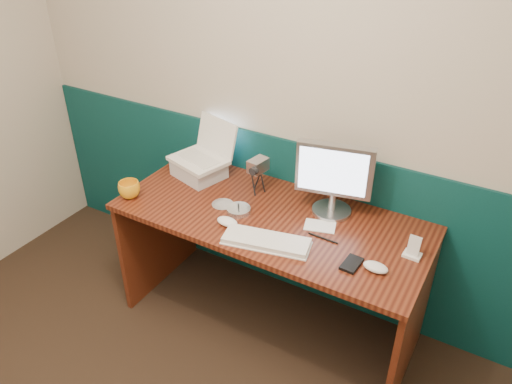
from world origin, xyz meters
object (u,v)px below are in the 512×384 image
Objects in this scene: monitor at (334,180)px; keyboard at (266,241)px; mug at (129,190)px; desk at (270,272)px; camcorder at (258,174)px; laptop at (197,142)px.

monitor reaches higher than keyboard.
monitor is 1.08m from mug.
keyboard is (0.09, -0.21, 0.39)m from desk.
mug is 0.52× the size of camcorder.
camcorder is (-0.42, -0.02, -0.08)m from monitor.
keyboard is 0.47m from camcorder.
desk is 0.54m from camcorder.
mug reaches higher than desk.
desk is 3.96× the size of keyboard.
laptop reaches higher than mug.
keyboard is 0.83m from mug.
laptop is (-0.55, 0.15, 0.59)m from desk.
laptop is 0.80× the size of monitor.
keyboard is (0.64, -0.36, -0.21)m from laptop.
monitor is at bearing 55.77° from keyboard.
desk is at bearing 100.98° from keyboard.
keyboard is (-0.16, -0.40, -0.18)m from monitor.
keyboard is at bearing -13.49° from laptop.
laptop is 0.40m from camcorder.
desk is 0.88m from mug.
camcorder is at bearing 18.12° from laptop.
desk is 0.45m from keyboard.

